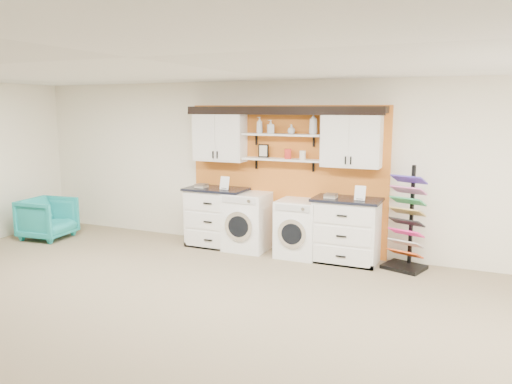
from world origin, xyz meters
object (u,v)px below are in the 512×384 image
at_px(base_cabinet_left, 217,217).
at_px(sample_rack, 406,236).
at_px(base_cabinet_right, 346,230).
at_px(armchair, 48,218).
at_px(dryer, 299,228).
at_px(washer, 247,221).

height_order(base_cabinet_left, sample_rack, sample_rack).
relative_size(base_cabinet_right, armchair, 1.25).
height_order(dryer, armchair, dryer).
bearing_deg(sample_rack, base_cabinet_right, -160.06).
distance_m(base_cabinet_left, base_cabinet_right, 2.26).
height_order(base_cabinet_left, armchair, base_cabinet_left).
distance_m(washer, sample_rack, 2.57).
relative_size(washer, armchair, 1.19).
xyz_separation_m(base_cabinet_right, armchair, (-5.32, -0.81, -0.13)).
bearing_deg(base_cabinet_left, washer, -0.33).
bearing_deg(base_cabinet_right, armchair, -171.30).
relative_size(sample_rack, armchair, 1.88).
bearing_deg(washer, base_cabinet_right, 0.11).
xyz_separation_m(base_cabinet_left, washer, (0.58, -0.00, -0.02)).
distance_m(base_cabinet_left, dryer, 1.49).
xyz_separation_m(base_cabinet_right, dryer, (-0.77, -0.00, -0.04)).
distance_m(dryer, sample_rack, 1.65).
bearing_deg(sample_rack, armchair, -154.36).
xyz_separation_m(washer, sample_rack, (2.57, 0.04, 0.02)).
height_order(base_cabinet_right, armchair, base_cabinet_right).
bearing_deg(armchair, washer, -83.05).
relative_size(base_cabinet_left, base_cabinet_right, 1.01).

